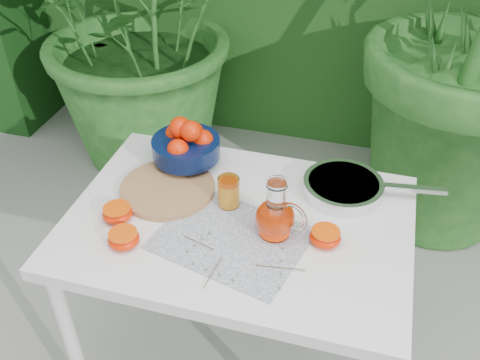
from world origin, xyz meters
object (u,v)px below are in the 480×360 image
(fruit_bowl, at_px, (186,144))
(saute_pan, at_px, (344,187))
(cutting_board, at_px, (168,189))
(juice_pitcher, at_px, (276,216))
(white_table, at_px, (238,239))

(fruit_bowl, height_order, saute_pan, fruit_bowl)
(saute_pan, bearing_deg, cutting_board, -165.35)
(juice_pitcher, bearing_deg, saute_pan, 55.47)
(fruit_bowl, bearing_deg, saute_pan, -1.71)
(saute_pan, bearing_deg, juice_pitcher, -124.53)
(white_table, height_order, cutting_board, cutting_board)
(cutting_board, xyz_separation_m, fruit_bowl, (0.01, 0.15, 0.07))
(cutting_board, bearing_deg, saute_pan, 14.65)
(cutting_board, bearing_deg, juice_pitcher, -15.30)
(juice_pitcher, xyz_separation_m, saute_pan, (0.16, 0.24, -0.04))
(white_table, bearing_deg, fruit_bowl, 137.04)
(fruit_bowl, xyz_separation_m, juice_pitcher, (0.36, -0.25, -0.01))
(juice_pitcher, relative_size, saute_pan, 0.41)
(white_table, distance_m, saute_pan, 0.37)
(white_table, bearing_deg, juice_pitcher, -15.30)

